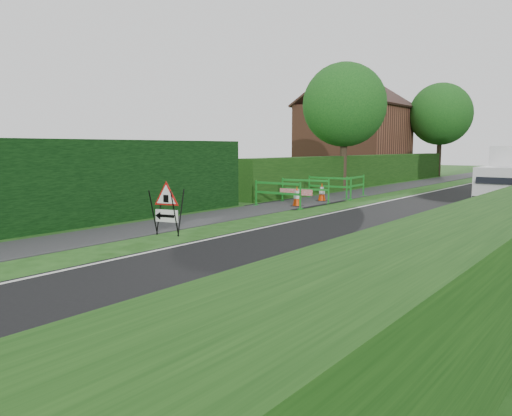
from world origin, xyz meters
The scene contains 16 objects.
ground centered at (0.00, 0.00, 0.00)m, with size 120.00×120.00×0.00m, color #1B4513.
footpath centered at (-3.00, 35.00, 0.01)m, with size 2.00×90.00×0.02m, color #2D2D30.
hedge_west_near centered at (-5.00, 0.00, 0.00)m, with size 1.10×18.00×2.50m, color black.
hedge_west_far centered at (-5.00, 22.00, 0.00)m, with size 1.00×24.00×1.80m, color #14380F.
house_west centered at (-10.00, 30.00, 2.90)m, with size 7.50×7.40×7.88m.
tree_nw centered at (-4.60, 18.00, 4.48)m, with size 4.40×4.40×6.70m.
tree_fw centered at (-4.60, 34.00, 4.83)m, with size 4.80×4.80×7.24m.
triangle_sign centered at (-1.59, 2.58, 0.82)m, with size 0.99×0.99×1.18m.
traffic_cone_3 centered at (-2.43, 10.08, 0.39)m, with size 0.38×0.38×0.79m.
traffic_cone_4 centered at (-2.59, 12.28, 0.39)m, with size 0.38×0.38×0.79m.
ped_barrier_0 centered at (-2.83, 9.35, 0.63)m, with size 2.07×0.39×1.00m.
ped_barrier_1 centered at (-2.92, 11.47, 0.63)m, with size 2.09×0.80×1.00m.
ped_barrier_2 centered at (-2.87, 13.42, 0.63)m, with size 2.08×0.51×1.00m.
ped_barrier_3 centered at (-2.15, 14.52, 0.63)m, with size 0.51×2.08×1.00m.
redwhite_plank centered at (-3.16, 11.14, 0.00)m, with size 1.50×0.04×0.25m, color red.
hatchback_car centered at (1.46, 25.53, 0.64)m, with size 1.50×3.74×1.27m, color silver.
Camera 1 is at (7.91, -6.03, 2.27)m, focal length 35.00 mm.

